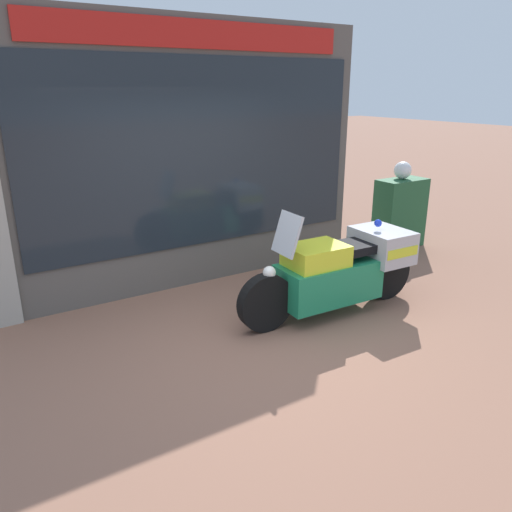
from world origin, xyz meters
name	(u,v)px	position (x,y,z in m)	size (l,w,h in m)	color
ground_plane	(250,343)	(0.00, 0.00, 0.00)	(60.00, 60.00, 0.00)	#8E604C
shop_building	(134,160)	(-0.40, 2.00, 1.66)	(5.61, 0.55, 3.31)	#56514C
window_display	(196,242)	(0.38, 2.03, 0.49)	(4.25, 0.30, 2.08)	slate
paramedic_motorcycle	(341,268)	(1.32, 0.13, 0.52)	(2.39, 0.71, 1.26)	black
utility_cabinet	(400,213)	(3.78, 1.52, 0.55)	(0.83, 0.42, 1.11)	#235633
white_helmet	(403,170)	(3.80, 1.55, 1.25)	(0.27, 0.27, 0.27)	white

